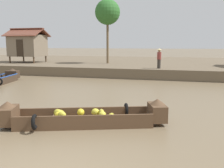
# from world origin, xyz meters

# --- Properties ---
(ground_plane) EXTENTS (300.00, 300.00, 0.00)m
(ground_plane) POSITION_xyz_m (0.00, 10.00, 0.00)
(ground_plane) COLOR #726047
(riverbank_strip) EXTENTS (160.00, 20.00, 0.85)m
(riverbank_strip) POSITION_xyz_m (0.00, 26.08, 0.42)
(riverbank_strip) COLOR brown
(riverbank_strip) RESTS_ON ground
(banana_boat) EXTENTS (5.79, 2.84, 0.90)m
(banana_boat) POSITION_xyz_m (-0.60, 4.21, 0.30)
(banana_boat) COLOR brown
(banana_boat) RESTS_ON ground
(stilt_house_left) EXTENTS (4.02, 3.37, 3.73)m
(stilt_house_left) POSITION_xyz_m (-13.62, 20.67, 2.77)
(stilt_house_left) COLOR #4C3826
(stilt_house_left) RESTS_ON riverbank_strip
(palm_tree_near) EXTENTS (2.58, 2.58, 6.53)m
(palm_tree_near) POSITION_xyz_m (-4.69, 21.54, 6.05)
(palm_tree_near) COLOR brown
(palm_tree_near) RESTS_ON riverbank_strip
(vendor_person) EXTENTS (0.44, 0.44, 1.66)m
(vendor_person) POSITION_xyz_m (0.99, 17.19, 1.77)
(vendor_person) COLOR #332D28
(vendor_person) RESTS_ON riverbank_strip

